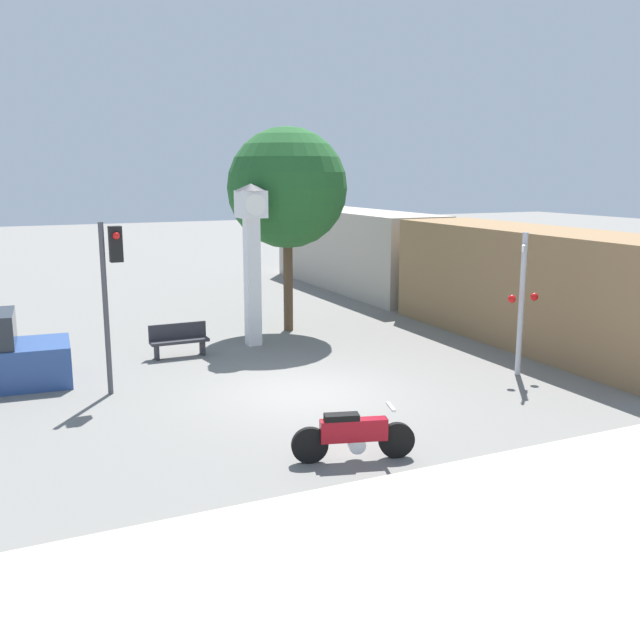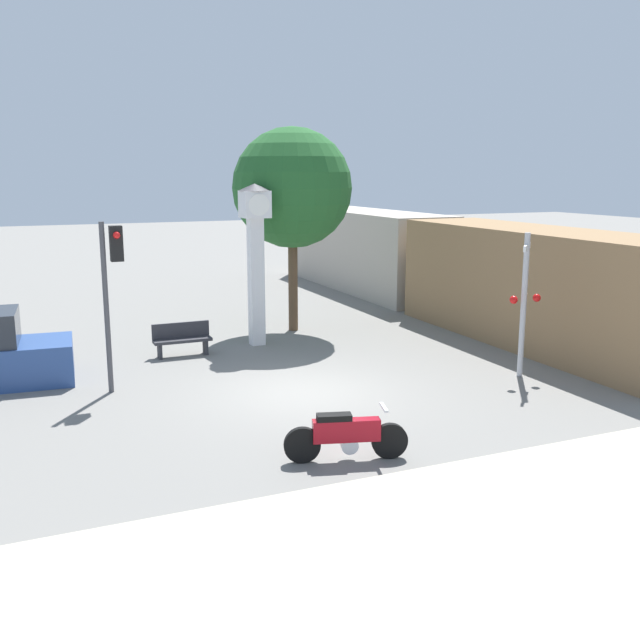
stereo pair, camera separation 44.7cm
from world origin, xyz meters
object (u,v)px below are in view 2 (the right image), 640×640
(traffic_light, at_px, (111,276))
(railroad_crossing_signal, at_px, (524,299))
(freight_train, at_px, (435,265))
(street_tree, at_px, (292,188))
(bench, at_px, (182,338))
(clock_tower, at_px, (255,241))
(motorcycle, at_px, (346,435))

(traffic_light, bearing_deg, railroad_crossing_signal, -15.70)
(railroad_crossing_signal, bearing_deg, freight_train, 72.01)
(traffic_light, xyz_separation_m, street_tree, (6.15, 4.56, 1.81))
(freight_train, relative_size, railroad_crossing_signal, 6.32)
(freight_train, relative_size, bench, 14.15)
(clock_tower, bearing_deg, street_tree, 39.58)
(motorcycle, relative_size, clock_tower, 0.46)
(railroad_crossing_signal, height_order, bench, railroad_crossing_signal)
(motorcycle, distance_m, traffic_light, 6.97)
(railroad_crossing_signal, xyz_separation_m, street_tree, (-3.30, 7.22, 2.56))
(clock_tower, bearing_deg, bench, -169.09)
(clock_tower, relative_size, bench, 2.94)
(clock_tower, xyz_separation_m, bench, (-2.34, -0.45, -2.59))
(bench, bearing_deg, railroad_crossing_signal, -36.19)
(railroad_crossing_signal, bearing_deg, motorcycle, -153.58)
(motorcycle, height_order, railroad_crossing_signal, railroad_crossing_signal)
(bench, bearing_deg, street_tree, 24.66)
(motorcycle, xyz_separation_m, clock_tower, (1.32, 8.96, 2.61))
(motorcycle, distance_m, clock_tower, 9.42)
(motorcycle, relative_size, bench, 1.35)
(railroad_crossing_signal, relative_size, bench, 2.24)
(clock_tower, bearing_deg, motorcycle, -98.38)
(motorcycle, height_order, street_tree, street_tree)
(clock_tower, distance_m, railroad_crossing_signal, 7.75)
(traffic_light, height_order, bench, traffic_light)
(motorcycle, height_order, freight_train, freight_train)
(street_tree, xyz_separation_m, bench, (-4.03, -1.85, -4.04))
(traffic_light, bearing_deg, street_tree, 36.55)
(clock_tower, height_order, railroad_crossing_signal, clock_tower)
(motorcycle, distance_m, freight_train, 14.65)
(clock_tower, distance_m, street_tree, 2.63)
(freight_train, bearing_deg, street_tree, -169.45)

